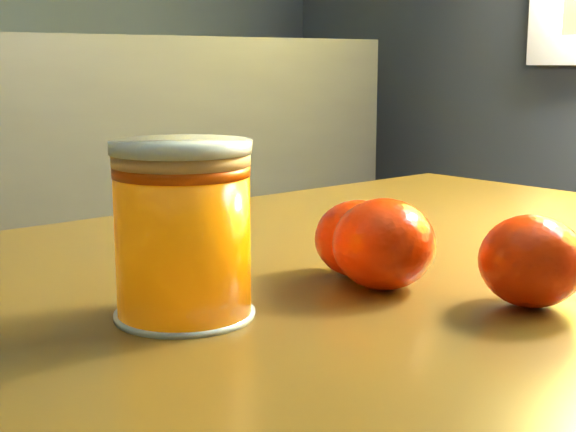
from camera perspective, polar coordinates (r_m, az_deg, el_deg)
table at (r=0.71m, az=6.13°, el=-9.88°), size 0.99×0.77×0.68m
juice_glass at (r=0.51m, az=-7.48°, el=-1.08°), size 0.09×0.09×0.11m
orange_front at (r=0.58m, az=6.83°, el=-1.99°), size 0.08×0.08×0.07m
orange_back at (r=0.62m, az=5.01°, el=-1.61°), size 0.08×0.08×0.06m
orange_extra at (r=0.56m, az=16.95°, el=-3.08°), size 0.09×0.09×0.06m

